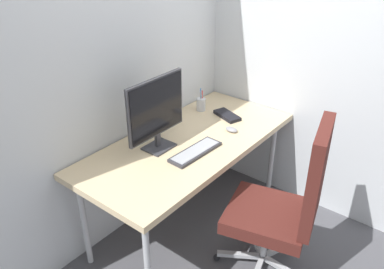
% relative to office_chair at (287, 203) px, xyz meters
% --- Properties ---
extents(ground_plane, '(8.00, 8.00, 0.00)m').
position_rel_office_chair_xyz_m(ground_plane, '(-0.02, 0.77, -0.57)').
color(ground_plane, '#4C4C51').
extents(wall_back, '(3.28, 0.04, 2.80)m').
position_rel_office_chair_xyz_m(wall_back, '(-0.02, 1.18, 0.83)').
color(wall_back, silver).
rests_on(wall_back, ground_plane).
extents(wall_side_right, '(0.04, 2.38, 2.80)m').
position_rel_office_chair_xyz_m(wall_side_right, '(0.85, 0.53, 0.83)').
color(wall_side_right, silver).
rests_on(wall_side_right, ground_plane).
extents(desk, '(1.67, 0.76, 0.75)m').
position_rel_office_chair_xyz_m(desk, '(-0.02, 0.77, 0.13)').
color(desk, '#D1B78C').
rests_on(desk, ground_plane).
extents(office_chair, '(0.64, 0.64, 1.12)m').
position_rel_office_chair_xyz_m(office_chair, '(0.00, 0.00, 0.00)').
color(office_chair, black).
rests_on(office_chair, ground_plane).
extents(monitor, '(0.49, 0.16, 0.49)m').
position_rel_office_chair_xyz_m(monitor, '(-0.22, 0.87, 0.45)').
color(monitor, '#333338').
rests_on(monitor, desk).
extents(keyboard, '(0.41, 0.15, 0.02)m').
position_rel_office_chair_xyz_m(keyboard, '(-0.12, 0.62, 0.19)').
color(keyboard, '#333338').
rests_on(keyboard, desk).
extents(mouse, '(0.06, 0.10, 0.03)m').
position_rel_office_chair_xyz_m(mouse, '(0.28, 0.61, 0.19)').
color(mouse, gray).
rests_on(mouse, desk).
extents(pen_holder, '(0.07, 0.07, 0.18)m').
position_rel_office_chair_xyz_m(pen_holder, '(0.43, 1.00, 0.23)').
color(pen_holder, silver).
rests_on(pen_holder, desk).
extents(notebook, '(0.18, 0.25, 0.03)m').
position_rel_office_chair_xyz_m(notebook, '(0.46, 0.77, 0.19)').
color(notebook, black).
rests_on(notebook, desk).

